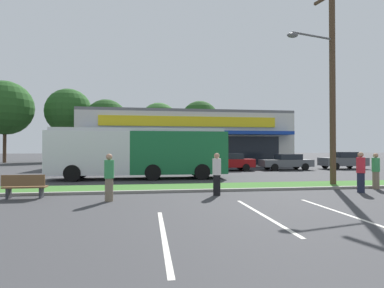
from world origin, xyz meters
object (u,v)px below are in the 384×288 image
Objects in this scene: car_4 at (286,162)px; pedestrian_far at (217,174)px; pedestrian_mid at (361,172)px; city_bus at (140,152)px; car_1 at (228,162)px; bus_stop_bench at (24,186)px; utility_pole at (330,77)px; pedestrian_by_pole at (109,177)px; pedestrian_near_bench at (376,171)px; car_5 at (343,160)px.

pedestrian_far is at bearing 54.48° from car_4.
pedestrian_mid reaches higher than pedestrian_far.
car_1 is at bearing -140.92° from city_bus.
utility_pole is at bearing -172.96° from bus_stop_bench.
pedestrian_mid reaches higher than bus_stop_bench.
car_4 is 13.99m from pedestrian_mid.
car_1 is 13.81m from pedestrian_mid.
pedestrian_by_pole is (-0.90, -8.22, -0.87)m from city_bus.
car_4 is 2.55× the size of pedestrian_mid.
utility_pole is at bearing 117.72° from pedestrian_near_bench.
car_4 is 19.97m from pedestrian_by_pole.
pedestrian_far is at bearing 175.61° from pedestrian_by_pole.
pedestrian_near_bench is (3.97, -12.66, 0.10)m from car_1.
bus_stop_bench is 27.10m from car_5.
car_4 is (3.07, 11.46, -4.96)m from utility_pole.
pedestrian_by_pole is at bearing 84.31° from city_bus.
utility_pole is 0.95× the size of city_bus.
car_1 is 11.56m from car_5.
car_5 is 21.02m from pedestrian_far.
utility_pole is at bearing 52.67° from car_5.
utility_pole reaches higher than pedestrian_mid.
pedestrian_mid is (9.99, -7.58, -0.85)m from city_bus.
car_4 is at bearing 75.00° from utility_pole.
bus_stop_bench is 0.90× the size of pedestrian_far.
city_bus is at bearing -110.93° from pedestrian_by_pole.
pedestrian_mid is (10.89, 0.64, 0.02)m from pedestrian_by_pole.
car_4 is at bearing -154.53° from city_bus.
utility_pole is 2.34× the size of car_1.
pedestrian_far is (4.31, 0.78, 0.00)m from pedestrian_by_pole.
city_bus reaches higher than pedestrian_by_pole.
pedestrian_mid is at bearing 57.23° from car_5.
pedestrian_far is at bearing 72.90° from car_1.
pedestrian_far is at bearing -36.66° from pedestrian_mid.
car_4 is (13.05, 6.06, -1.02)m from city_bus.
car_1 is 16.55m from pedestrian_by_pole.
bus_stop_bench is 3.56m from pedestrian_by_pole.
car_4 is 2.60× the size of pedestrian_by_pole.
car_4 is at bearing -142.65° from bus_stop_bench.
city_bus is at bearing -139.24° from pedestrian_far.
car_4 is 12.81m from pedestrian_near_bench.
pedestrian_by_pole is at bearing -165.45° from utility_pole.
car_1 is (-2.43, 11.41, -4.93)m from utility_pole.
car_5 is at bearing -175.32° from car_4.
car_1 is at bearing 0.55° from car_4.
city_bus is at bearing 24.92° from car_4.
city_bus reaches higher than bus_stop_bench.
pedestrian_mid is at bearing 178.29° from bus_stop_bench.
car_5 is 2.42× the size of pedestrian_near_bench.
car_5 reaches higher than bus_stop_bench.
city_bus reaches higher than car_1.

